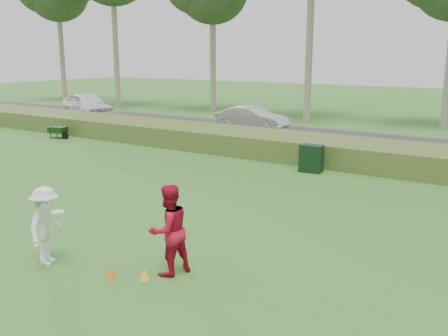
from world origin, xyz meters
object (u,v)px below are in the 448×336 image
Objects in this scene: cone_orange at (110,273)px; car_mid at (252,119)px; player_red at (169,230)px; utility_cabinet at (311,159)px; player_white at (46,226)px; car_left at (87,105)px; cone_yellow at (145,274)px.

car_mid is at bearing 111.66° from cone_orange.
utility_cabinet is (-1.14, 9.61, -0.41)m from player_red.
car_left reaches higher than player_white.
player_white is 7.38× the size of cone_yellow.
player_white is 24.07m from car_left.
car_left is 12.02m from car_mid.
cone_yellow is 25.39m from car_left.
cone_yellow is at bearing 28.07° from cone_orange.
player_white is 18.57m from car_mid.
car_left reaches higher than car_mid.
player_white is 0.33× the size of car_left.
player_white is 2.64m from player_red.
car_left reaches higher than utility_cabinet.
utility_cabinet reaches higher than cone_yellow.
car_left reaches higher than cone_orange.
cone_yellow is 18.87m from car_mid.
car_left is (-19.55, 16.18, 0.79)m from cone_yellow.
cone_yellow is (2.21, 0.51, -0.71)m from player_white.
car_mid reaches higher than utility_cabinet.
cone_orange is 25.14m from car_left.
player_red is at bearing -156.42° from car_mid.
player_red is 8.21× the size of cone_yellow.
car_mid is (11.97, 1.08, -0.16)m from car_left.
player_red is 25.25m from car_left.
cone_yellow is (-0.23, -0.48, -0.80)m from player_red.
utility_cabinet is at bearing 91.73° from cone_orange.
cone_orange is (1.61, 0.19, -0.71)m from player_white.
car_mid is at bearing -138.72° from player_red.
player_red reaches higher than car_mid.
player_red reaches higher than utility_cabinet.
player_red reaches higher than cone_orange.
player_white is at bearing -173.38° from cone_orange.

